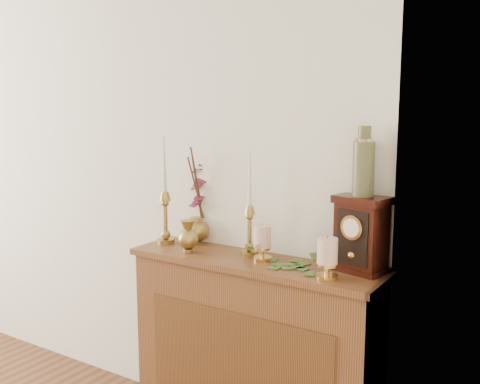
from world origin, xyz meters
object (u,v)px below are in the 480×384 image
Objects in this scene: candlestick_center at (250,222)px; bud_vase at (188,237)px; candlestick_left at (165,209)px; ceramic_vase at (364,165)px; ginger_jar at (199,199)px; mantel_clock at (361,235)px.

bud_vase is at bearing -157.19° from candlestick_center.
ceramic_vase reaches higher than candlestick_left.
bud_vase is 0.31× the size of ginger_jar.
candlestick_left is 1.87× the size of ceramic_vase.
ginger_jar is 1.53× the size of mantel_clock.
mantel_clock is at bearing 4.25° from candlestick_center.
mantel_clock is at bearing 10.92° from bud_vase.
ceramic_vase is at bearing 4.55° from candlestick_center.
mantel_clock is 1.11× the size of ceramic_vase.
candlestick_center is 0.38m from ginger_jar.
candlestick_center is 3.10× the size of bud_vase.
ceramic_vase is (1.02, 0.08, 0.28)m from candlestick_left.
ginger_jar is at bearing 46.60° from candlestick_left.
ginger_jar is 0.90m from mantel_clock.
candlestick_center is 1.49× the size of mantel_clock.
mantel_clock is (0.90, -0.05, -0.06)m from ginger_jar.
mantel_clock is (0.81, 0.16, 0.08)m from bud_vase.
bud_vase is at bearing -21.02° from candlestick_left.
ginger_jar is 1.70× the size of ceramic_vase.
ginger_jar is at bearing -170.48° from mantel_clock.
ceramic_vase reaches higher than mantel_clock.
ceramic_vase is (0.53, 0.04, 0.30)m from candlestick_center.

